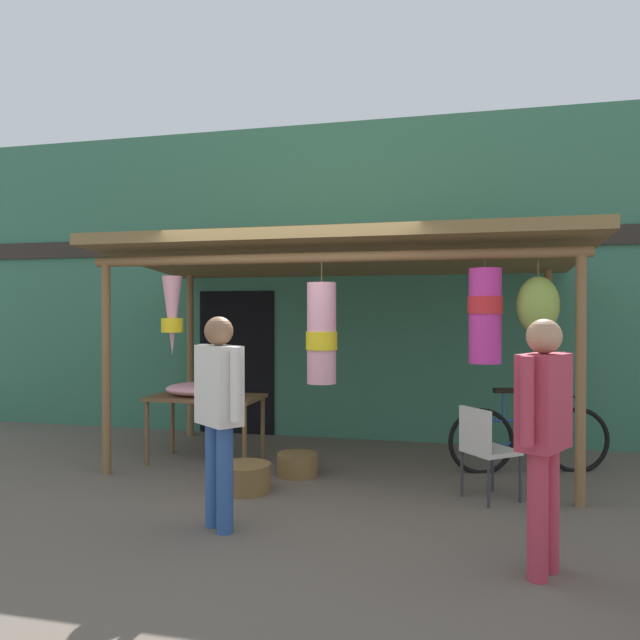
# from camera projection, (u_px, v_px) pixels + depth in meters

# --- Properties ---
(ground_plane) EXTENTS (30.00, 30.00, 0.00)m
(ground_plane) POSITION_uv_depth(u_px,v_px,m) (295.00, 483.00, 5.91)
(ground_plane) COLOR #60564C
(shop_facade) EXTENTS (12.57, 0.29, 4.26)m
(shop_facade) POSITION_uv_depth(u_px,v_px,m) (340.00, 281.00, 8.14)
(shop_facade) COLOR #387056
(shop_facade) RESTS_ON ground_plane
(market_stall_canopy) EXTENTS (5.14, 2.50, 2.50)m
(market_stall_canopy) POSITION_uv_depth(u_px,v_px,m) (347.00, 267.00, 6.51)
(market_stall_canopy) COLOR brown
(market_stall_canopy) RESTS_ON ground_plane
(display_table) EXTENTS (1.25, 0.70, 0.75)m
(display_table) POSITION_uv_depth(u_px,v_px,m) (206.00, 403.00, 6.75)
(display_table) COLOR brown
(display_table) RESTS_ON ground_plane
(flower_heap_on_table) EXTENTS (0.73, 0.51, 0.15)m
(flower_heap_on_table) POSITION_uv_depth(u_px,v_px,m) (198.00, 389.00, 6.73)
(flower_heap_on_table) COLOR pink
(flower_heap_on_table) RESTS_ON display_table
(folding_chair) EXTENTS (0.56, 0.56, 0.84)m
(folding_chair) POSITION_uv_depth(u_px,v_px,m) (484.00, 445.00, 5.35)
(folding_chair) COLOR beige
(folding_chair) RESTS_ON ground_plane
(wicker_basket_by_table) EXTENTS (0.49, 0.49, 0.26)m
(wicker_basket_by_table) POSITION_uv_depth(u_px,v_px,m) (245.00, 478.00, 5.63)
(wicker_basket_by_table) COLOR brown
(wicker_basket_by_table) RESTS_ON ground_plane
(wicker_basket_spare) EXTENTS (0.43, 0.43, 0.23)m
(wicker_basket_spare) POSITION_uv_depth(u_px,v_px,m) (297.00, 464.00, 6.18)
(wicker_basket_spare) COLOR brown
(wicker_basket_spare) RESTS_ON ground_plane
(parked_bicycle) EXTENTS (1.69, 0.61, 0.92)m
(parked_bicycle) POSITION_uv_depth(u_px,v_px,m) (529.00, 439.00, 6.31)
(parked_bicycle) COLOR black
(parked_bicycle) RESTS_ON ground_plane
(customer_foreground) EXTENTS (0.49, 0.42, 1.66)m
(customer_foreground) POSITION_uv_depth(u_px,v_px,m) (219.00, 404.00, 4.63)
(customer_foreground) COLOR #2D5193
(customer_foreground) RESTS_ON ground_plane
(shopper_by_bananas) EXTENTS (0.39, 0.53, 1.65)m
(shopper_by_bananas) POSITION_uv_depth(u_px,v_px,m) (544.00, 424.00, 3.81)
(shopper_by_bananas) COLOR #B23347
(shopper_by_bananas) RESTS_ON ground_plane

